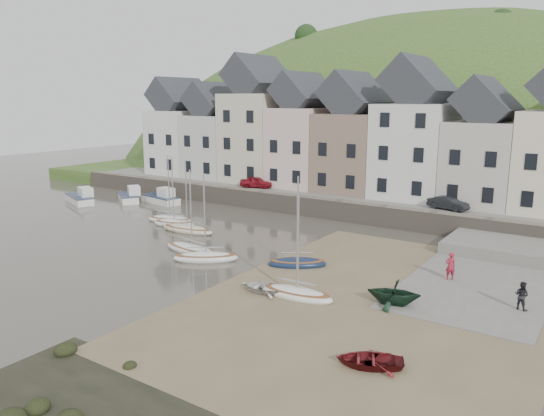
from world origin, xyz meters
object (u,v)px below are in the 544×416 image
Objects in this scene: rowboat_red at (369,360)px; person_red at (450,266)px; person_dark at (522,295)px; rowboat_green at (394,292)px; car_left at (257,182)px; rowboat_white at (264,287)px; sailboat_0 at (170,219)px; car_right at (448,203)px.

person_red is (-0.25, 12.61, 0.62)m from rowboat_red.
person_dark is at bearing 131.89° from rowboat_red.
person_red is at bearing 151.41° from rowboat_green.
rowboat_red is at bearing -154.52° from car_left.
person_dark is (12.74, 5.38, 0.54)m from rowboat_white.
rowboat_white is 1.00× the size of rowboat_red.
sailboat_0 is 2.26× the size of rowboat_green.
rowboat_white is 9.70m from rowboat_red.
sailboat_0 is 1.82× the size of car_right.
car_right is at bearing 164.12° from rowboat_red.
rowboat_white reaches higher than rowboat_red.
car_right is (-4.12, 13.71, 1.20)m from person_red.
rowboat_white is 22.21m from car_right.
person_red is (25.47, -1.70, 0.71)m from sailboat_0.
sailboat_0 reaches higher than car_left.
person_dark is at bearing -8.29° from sailboat_0.
car_right is at bearing -45.74° from person_dark.
car_left reaches higher than rowboat_red.
rowboat_white is 1.66× the size of person_red.
rowboat_green is at bearing -158.90° from car_right.
person_red is 5.17m from person_dark.
rowboat_green is 5.89m from person_red.
rowboat_white is at bearing -177.81° from car_right.
rowboat_white is 1.01× the size of rowboat_green.
rowboat_white is (17.17, -9.73, 0.09)m from sailboat_0.
rowboat_red is at bearing -157.49° from car_right.
person_red is (8.30, 8.03, 0.62)m from rowboat_white.
car_left is at bearing -152.16° from rowboat_white.
car_left is at bearing -162.13° from rowboat_red.
sailboat_0 is at bearing 157.41° from car_left.
car_right reaches higher than rowboat_green.
person_red is at bearing -136.99° from car_left.
rowboat_red is 36.13m from car_left.
person_dark is 0.44× the size of car_right.
car_right is at bearing -107.70° from car_left.
rowboat_green is 1.65× the size of person_red.
person_red is at bearing 125.29° from rowboat_white.
rowboat_green is at bearing -147.82° from car_left.
car_left reaches higher than person_red.
person_red is 0.49× the size of car_right.
person_dark is (4.18, 9.95, 0.54)m from rowboat_red.
car_left is (-24.70, 26.31, 1.85)m from rowboat_red.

